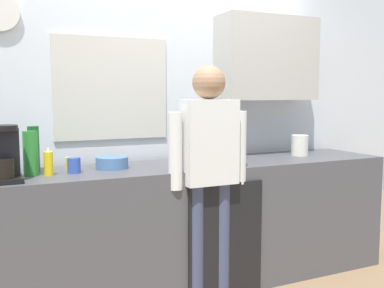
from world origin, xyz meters
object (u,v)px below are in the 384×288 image
Objects in this scene: cup_blue_mug at (74,165)px; dish_soap at (49,163)px; potted_plant at (231,144)px; bottle_green_wine at (34,149)px; storage_canister at (300,145)px; person_at_sink at (209,164)px; mixing_bowl at (112,163)px; bottle_clear_soda at (30,153)px; coffee_maker at (3,157)px; bottle_dark_sauce at (187,152)px; cup_yellow_cup at (71,164)px.

dish_soap is at bearing -169.38° from cup_blue_mug.
potted_plant is 1.34m from dish_soap.
bottle_green_wine is 1.76× the size of storage_canister.
bottle_green_wine is at bearing 174.46° from potted_plant.
person_at_sink is (0.99, -0.25, -0.04)m from dish_soap.
bottle_green_wine is 1.36× the size of mixing_bowl.
bottle_clear_soda is 2.12m from storage_canister.
storage_canister is (2.28, 0.19, -0.06)m from coffee_maker.
mixing_bowl is 1.22× the size of dish_soap.
dish_soap is (-0.43, -0.11, 0.04)m from mixing_bowl.
bottle_clear_soda is 0.54m from mixing_bowl.
coffee_maker is 1.61m from potted_plant.
cup_blue_mug is at bearing -164.44° from mixing_bowl.
potted_plant is at bearing 2.55° from dish_soap.
cup_blue_mug is (0.23, -0.17, -0.10)m from bottle_green_wine.
cup_blue_mug is at bearing -178.12° from bottle_dark_sauce.
storage_canister is at bearing 2.94° from potted_plant.
bottle_clear_soda is at bearing 40.67° from coffee_maker.
mixing_bowl is at bearing 133.90° from person_at_sink.
person_at_sink reaches higher than bottle_dark_sauce.
bottle_clear_soda is at bearing 176.56° from cup_blue_mug.
bottle_clear_soda reaches higher than cup_blue_mug.
mixing_bowl is (0.53, 0.06, -0.10)m from bottle_clear_soda.
bottle_clear_soda is 0.30m from cup_yellow_cup.
cup_yellow_cup is 1.86m from storage_canister.
cup_yellow_cup is at bearing -8.60° from bottle_green_wine.
storage_canister is (1.85, -0.07, 0.04)m from cup_yellow_cup.
dish_soap is (0.26, 0.09, -0.07)m from coffee_maker.
cup_yellow_cup is at bearing 139.81° from person_at_sink.
bottle_green_wine reaches higher than mixing_bowl.
cup_blue_mug is at bearing 16.28° from coffee_maker.
bottle_green_wine is at bearing 143.34° from person_at_sink.
bottle_clear_soda is (0.16, 0.14, -0.01)m from coffee_maker.
potted_plant is 0.68m from storage_canister.
bottle_dark_sauce is at bearing 6.93° from coffee_maker.
cup_yellow_cup is (0.00, 0.13, -0.01)m from cup_blue_mug.
potted_plant is 1.35× the size of storage_canister.
mixing_bowl is at bearing 179.61° from storage_canister.
cup_yellow_cup is 0.92m from person_at_sink.
mixing_bowl is at bearing 16.00° from coffee_maker.
mixing_bowl is 0.91m from potted_plant.
bottle_clear_soda is 0.13m from dish_soap.
dish_soap is 1.06× the size of storage_canister.
bottle_clear_soda reaches higher than storage_canister.
dish_soap is at bearing -24.64° from bottle_clear_soda.
coffee_maker is 1.43× the size of potted_plant.
bottle_dark_sauce reaches higher than cup_yellow_cup.
potted_plant is (1.17, -0.10, 0.09)m from cup_yellow_cup.
coffee_maker is 0.29m from dish_soap.
person_at_sink is at bearing -15.07° from bottle_clear_soda.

